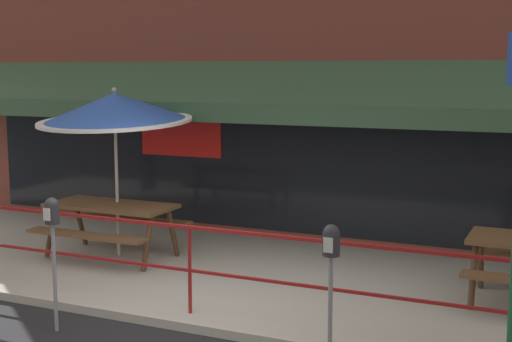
# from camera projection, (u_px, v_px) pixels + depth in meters

# --- Properties ---
(ground_plane) EXTENTS (120.00, 120.00, 0.00)m
(ground_plane) POSITION_uv_depth(u_px,v_px,m) (176.00, 331.00, 7.47)
(ground_plane) COLOR black
(patio_deck) EXTENTS (15.00, 4.00, 0.10)m
(patio_deck) POSITION_uv_depth(u_px,v_px,m) (255.00, 276.00, 9.27)
(patio_deck) COLOR #ADA89E
(patio_deck) RESTS_ON ground
(restaurant_building) EXTENTS (15.00, 1.60, 6.71)m
(restaurant_building) POSITION_uv_depth(u_px,v_px,m) (316.00, 28.00, 10.80)
(restaurant_building) COLOR brown
(restaurant_building) RESTS_ON ground
(patio_railing) EXTENTS (13.84, 0.04, 0.97)m
(patio_railing) POSITION_uv_depth(u_px,v_px,m) (189.00, 250.00, 7.63)
(patio_railing) COLOR maroon
(patio_railing) RESTS_ON patio_deck
(picnic_table_left) EXTENTS (1.80, 1.42, 0.76)m
(picnic_table_left) POSITION_uv_depth(u_px,v_px,m) (111.00, 215.00, 9.94)
(picnic_table_left) COLOR brown
(picnic_table_left) RESTS_ON patio_deck
(patio_umbrella_left) EXTENTS (2.14, 2.14, 2.38)m
(patio_umbrella_left) POSITION_uv_depth(u_px,v_px,m) (115.00, 109.00, 9.87)
(patio_umbrella_left) COLOR #B7B2A8
(patio_umbrella_left) RESTS_ON patio_deck
(parking_meter_near) EXTENTS (0.15, 0.16, 1.42)m
(parking_meter_near) POSITION_uv_depth(u_px,v_px,m) (52.00, 224.00, 7.31)
(parking_meter_near) COLOR gray
(parking_meter_near) RESTS_ON ground
(parking_meter_far) EXTENTS (0.15, 0.16, 1.42)m
(parking_meter_far) POSITION_uv_depth(u_px,v_px,m) (331.00, 256.00, 6.04)
(parking_meter_far) COLOR gray
(parking_meter_far) RESTS_ON ground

